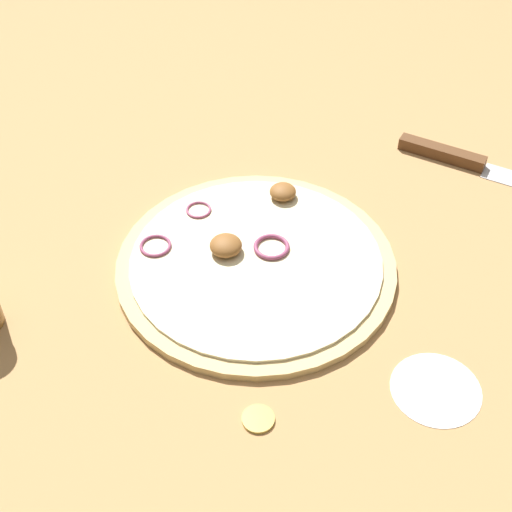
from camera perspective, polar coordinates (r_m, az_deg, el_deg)
name	(u,v)px	position (r m, az deg, el deg)	size (l,w,h in m)	color
ground_plane	(256,268)	(0.88, 0.00, -0.95)	(3.00, 3.00, 0.00)	tan
pizza	(255,262)	(0.88, -0.05, -0.50)	(0.34, 0.34, 0.03)	#D6B77A
knife	(465,161)	(1.08, 16.40, 7.32)	(0.24, 0.21, 0.02)	silver
loose_cap	(258,418)	(0.74, 0.18, -12.83)	(0.03, 0.03, 0.01)	gold
flour_patch	(436,389)	(0.79, 14.19, -10.29)	(0.10, 0.10, 0.00)	white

